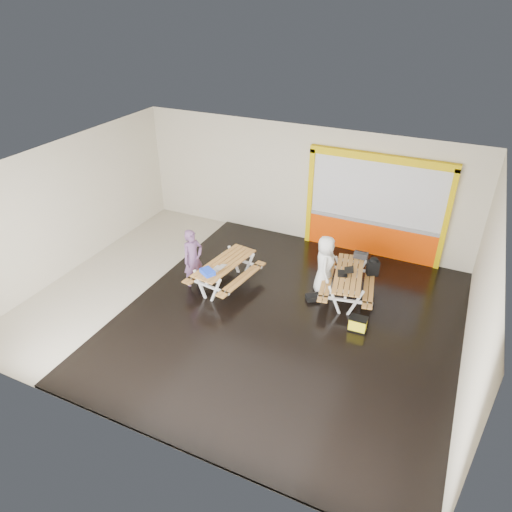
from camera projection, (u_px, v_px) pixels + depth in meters
The scene contains 14 objects.
room at pixel (239, 246), 10.44m from camera, with size 10.02×8.02×3.52m.
deck at pixel (288, 321), 10.86m from camera, with size 7.50×7.98×0.05m, color black.
kiosk at pixel (375, 209), 12.86m from camera, with size 3.88×0.16×3.00m.
picnic_table_left at pixel (225, 268), 11.82m from camera, with size 1.53×2.05×0.76m.
picnic_table_right at pixel (348, 279), 11.39m from camera, with size 1.58×2.06×0.74m.
person_left at pixel (193, 259), 11.80m from camera, with size 0.58×0.38×1.60m, color #634169.
person_right at pixel (325, 265), 11.56m from camera, with size 0.77×0.50×1.57m, color white.
laptop_left at pixel (219, 268), 11.41m from camera, with size 0.34×0.32×0.13m.
laptop_right at pixel (345, 272), 11.25m from camera, with size 0.45×0.42×0.16m.
blue_pouch at pixel (208, 272), 11.24m from camera, with size 0.36×0.25×0.10m, color blue.
toolbox at pixel (361, 255), 11.89m from camera, with size 0.36×0.19×0.20m.
backpack at pixel (373, 267), 11.69m from camera, with size 0.34×0.31×0.49m.
dark_case at pixel (313, 297), 11.53m from camera, with size 0.33×0.25×0.12m, color black.
fluke_bag at pixel (358, 324), 10.47m from camera, with size 0.41×0.27×0.34m.
Camera 1 is at (4.21, -8.09, 6.84)m, focal length 32.75 mm.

